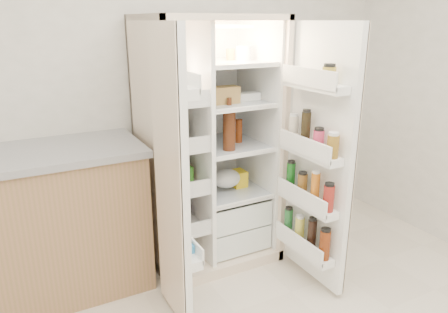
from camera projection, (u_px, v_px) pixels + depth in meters
wall_back at (163, 77)px, 3.20m from camera, size 4.00×0.02×2.70m
refrigerator at (207, 162)px, 3.18m from camera, size 0.92×0.70×1.80m
freezer_door at (172, 181)px, 2.40m from camera, size 0.15×0.40×1.72m
fridge_door at (318, 163)px, 2.77m from camera, size 0.17×0.58×1.72m
kitchen_counter at (38, 224)px, 2.76m from camera, size 1.37×0.73×1.00m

